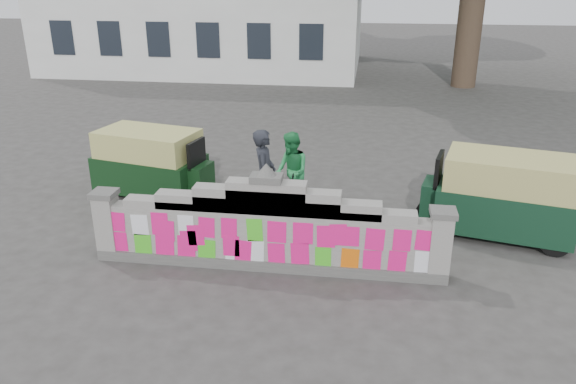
{
  "coord_description": "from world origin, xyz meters",
  "views": [
    {
      "loc": [
        1.65,
        -8.91,
        5.1
      ],
      "look_at": [
        0.23,
        1.0,
        1.1
      ],
      "focal_mm": 35.0,
      "sensor_mm": 36.0,
      "label": 1
    }
  ],
  "objects_px": {
    "cyclist_bike": "(265,204)",
    "pedestrian": "(291,172)",
    "rickshaw_right": "(502,195)",
    "cyclist_rider": "(265,186)",
    "rickshaw_left": "(152,162)"
  },
  "relations": [
    {
      "from": "cyclist_bike",
      "to": "pedestrian",
      "type": "distance_m",
      "value": 1.26
    },
    {
      "from": "cyclist_bike",
      "to": "rickshaw_right",
      "type": "relative_size",
      "value": 0.68
    },
    {
      "from": "cyclist_bike",
      "to": "pedestrian",
      "type": "xyz_separation_m",
      "value": [
        0.39,
        1.15,
        0.33
      ]
    },
    {
      "from": "cyclist_rider",
      "to": "pedestrian",
      "type": "distance_m",
      "value": 1.22
    },
    {
      "from": "cyclist_bike",
      "to": "pedestrian",
      "type": "relative_size",
      "value": 1.2
    },
    {
      "from": "cyclist_rider",
      "to": "rickshaw_left",
      "type": "distance_m",
      "value": 3.34
    },
    {
      "from": "cyclist_rider",
      "to": "pedestrian",
      "type": "bearing_deg",
      "value": -25.09
    },
    {
      "from": "cyclist_rider",
      "to": "pedestrian",
      "type": "relative_size",
      "value": 1.07
    },
    {
      "from": "pedestrian",
      "to": "rickshaw_right",
      "type": "distance_m",
      "value": 4.43
    },
    {
      "from": "rickshaw_left",
      "to": "rickshaw_right",
      "type": "relative_size",
      "value": 0.95
    },
    {
      "from": "cyclist_bike",
      "to": "rickshaw_right",
      "type": "height_order",
      "value": "rickshaw_right"
    },
    {
      "from": "rickshaw_right",
      "to": "cyclist_bike",
      "type": "bearing_deg",
      "value": 18.4
    },
    {
      "from": "cyclist_rider",
      "to": "rickshaw_left",
      "type": "height_order",
      "value": "cyclist_rider"
    },
    {
      "from": "cyclist_bike",
      "to": "rickshaw_left",
      "type": "xyz_separation_m",
      "value": [
        -2.98,
        1.5,
        0.27
      ]
    },
    {
      "from": "pedestrian",
      "to": "rickshaw_right",
      "type": "bearing_deg",
      "value": 51.71
    }
  ]
}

